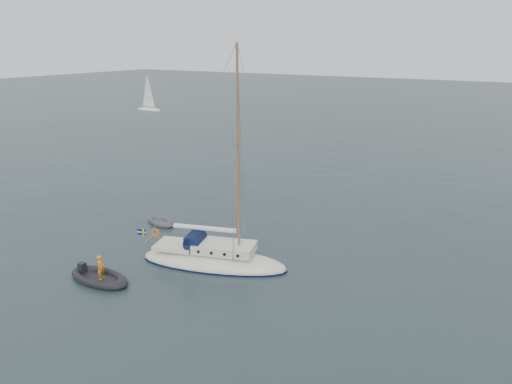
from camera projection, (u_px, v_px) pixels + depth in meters
The scene contains 5 objects.
ground at pixel (268, 259), 28.44m from camera, with size 300.00×300.00×0.00m, color black.
sailboat at pixel (213, 249), 27.52m from camera, with size 8.73×2.62×12.44m.
dinghy at pixel (160, 221), 33.96m from camera, with size 2.58×1.17×0.37m.
rib at pixel (99, 277), 25.80m from camera, with size 3.74×1.70×1.50m.
distant_yacht_a at pixel (148, 93), 89.62m from camera, with size 5.42×2.89×7.18m.
Camera 1 is at (12.84, -22.74, 11.91)m, focal length 35.00 mm.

